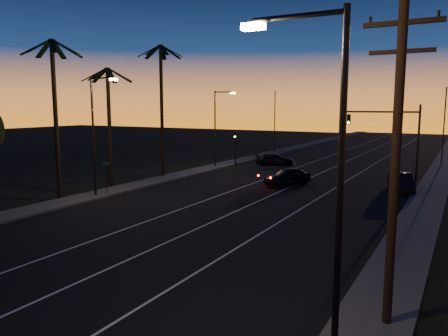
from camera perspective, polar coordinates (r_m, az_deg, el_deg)
The scene contains 21 objects.
road at distance 36.89m, azimuth 7.35°, elevation -2.66°, with size 20.00×170.00×0.01m, color black.
sidewalk_left at distance 42.26m, azimuth -6.88°, elevation -1.18°, with size 2.40×170.00×0.16m, color #3B3B39.
sidewalk_right at distance 34.42m, azimuth 24.96°, elevation -4.01°, with size 2.40×170.00×0.16m, color #3B3B39.
lane_stripe_left at distance 38.08m, azimuth 3.16°, elevation -2.25°, with size 0.12×160.00×0.01m, color silver.
lane_stripe_mid at distance 36.71m, azimuth 8.07°, elevation -2.71°, with size 0.12×160.00×0.01m, color silver.
lane_stripe_right at distance 35.63m, azimuth 13.34°, elevation -3.18°, with size 0.12×160.00×0.01m, color silver.
palm_near at distance 33.86m, azimuth -21.22°, elevation 7.94°, with size 4.25×4.16×11.53m.
palm_mid at distance 38.40m, azimuth -14.80°, elevation 6.95°, with size 4.25×4.16×10.03m.
palm_far at distance 42.32m, azimuth -8.17°, elevation 9.05°, with size 4.25×4.16×12.53m.
streetlight_left_near at distance 33.83m, azimuth -16.39°, elevation 5.19°, with size 2.55×0.26×9.00m.
streetlight_left_far at distance 48.18m, azimuth -0.85°, elevation 5.97°, with size 2.55×0.26×8.50m.
streetlight_right_near at distance 10.17m, azimuth 13.38°, elevation -0.77°, with size 2.55×0.26×9.00m.
street_sign at distance 34.96m, azimuth -15.10°, elevation -0.72°, with size 0.70×0.06×2.60m.
utility_pole at distance 13.88m, azimuth 21.50°, elevation 1.18°, with size 2.20×0.28×10.00m.
signal_mast at distance 44.17m, azimuth 21.06°, elevation 4.88°, with size 7.10×0.41×7.00m.
signal_post at distance 49.47m, azimuth 1.50°, elevation 3.51°, with size 0.28×0.37×4.20m.
far_pole_left at distance 63.60m, azimuth 6.63°, elevation 5.93°, with size 0.14×0.14×9.00m, color black.
far_pole_right at distance 55.78m, azimuth 26.78°, elevation 4.82°, with size 0.14×0.14×9.00m, color black.
lead_car at distance 38.32m, azimuth 8.30°, elevation -1.10°, with size 3.68×5.28×1.54m.
right_car at distance 38.03m, azimuth 22.11°, elevation -1.72°, with size 2.72×4.76×1.48m.
cross_car at distance 51.35m, azimuth 6.67°, elevation 1.13°, with size 4.87×3.17×1.31m.
Camera 1 is at (13.41, -3.68, 6.85)m, focal length 35.00 mm.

